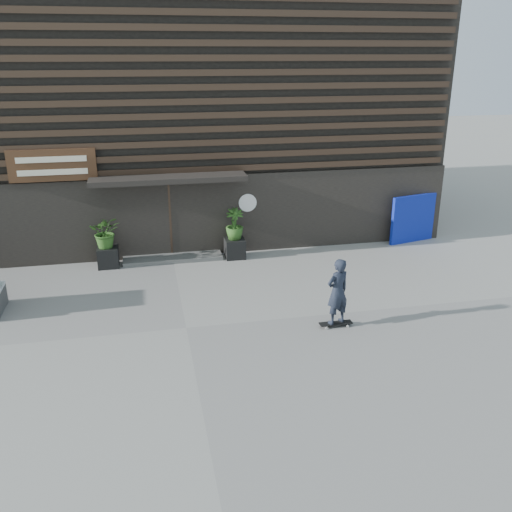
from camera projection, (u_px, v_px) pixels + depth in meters
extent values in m
plane|color=gray|center=(186.00, 328.00, 12.82)|extent=(80.00, 80.00, 0.00)
cube|color=#4D4D4A|center=(173.00, 258.00, 17.03)|extent=(3.00, 0.80, 0.12)
cube|color=black|center=(108.00, 257.00, 16.40)|extent=(0.60, 0.60, 0.60)
imported|color=#2D591E|center=(106.00, 232.00, 16.13)|extent=(0.86, 0.75, 0.96)
cube|color=black|center=(235.00, 248.00, 17.13)|extent=(0.60, 0.60, 0.60)
imported|color=#2D591E|center=(234.00, 224.00, 16.86)|extent=(0.54, 0.54, 0.96)
cube|color=#0B1A97|center=(413.00, 219.00, 18.39)|extent=(1.68, 0.52, 1.60)
cube|color=black|center=(158.00, 109.00, 20.63)|extent=(18.00, 10.00, 8.00)
cube|color=black|center=(170.00, 217.00, 16.93)|extent=(18.00, 0.12, 2.50)
cube|color=#38281E|center=(168.00, 171.00, 16.37)|extent=(17.60, 0.08, 0.18)
cube|color=#38281E|center=(167.00, 157.00, 16.24)|extent=(17.60, 0.08, 0.18)
cube|color=#38281E|center=(166.00, 144.00, 16.10)|extent=(17.60, 0.08, 0.18)
cube|color=#38281E|center=(165.00, 130.00, 15.97)|extent=(17.60, 0.08, 0.18)
cube|color=#38281E|center=(165.00, 116.00, 15.83)|extent=(17.60, 0.08, 0.18)
cube|color=#38281E|center=(164.00, 102.00, 15.70)|extent=(17.60, 0.08, 0.18)
cube|color=#38281E|center=(163.00, 88.00, 15.56)|extent=(17.60, 0.08, 0.18)
cube|color=#38281E|center=(162.00, 73.00, 15.42)|extent=(17.60, 0.08, 0.18)
cube|color=#38281E|center=(161.00, 58.00, 15.29)|extent=(17.60, 0.08, 0.18)
cube|color=#38281E|center=(160.00, 43.00, 15.15)|extent=(17.60, 0.08, 0.18)
cube|color=#38281E|center=(160.00, 27.00, 15.02)|extent=(17.60, 0.08, 0.18)
cube|color=#38281E|center=(159.00, 11.00, 14.88)|extent=(17.60, 0.08, 0.18)
cube|color=black|center=(169.00, 178.00, 16.08)|extent=(4.50, 1.00, 0.15)
cube|color=black|center=(170.00, 219.00, 17.11)|extent=(2.40, 0.30, 2.30)
cube|color=#38281E|center=(170.00, 221.00, 16.95)|extent=(0.06, 0.10, 2.30)
cube|color=#472B19|center=(52.00, 165.00, 15.58)|extent=(2.40, 0.10, 0.90)
cube|color=beige|center=(51.00, 159.00, 15.46)|extent=(1.90, 0.02, 0.16)
cube|color=beige|center=(53.00, 172.00, 15.58)|extent=(1.90, 0.02, 0.16)
cylinder|color=white|center=(248.00, 203.00, 17.20)|extent=(0.56, 0.03, 0.56)
cube|color=black|center=(336.00, 323.00, 12.87)|extent=(0.78, 0.20, 0.02)
cylinder|color=#BCBCB6|center=(326.00, 328.00, 12.74)|extent=(0.06, 0.03, 0.06)
cylinder|color=#B4B4AF|center=(324.00, 324.00, 12.93)|extent=(0.06, 0.03, 0.06)
cylinder|color=#B7B7B2|center=(348.00, 326.00, 12.84)|extent=(0.06, 0.03, 0.06)
cylinder|color=#ABABA6|center=(345.00, 322.00, 13.03)|extent=(0.06, 0.03, 0.06)
imported|color=black|center=(338.00, 292.00, 12.59)|extent=(0.67, 0.55, 1.58)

